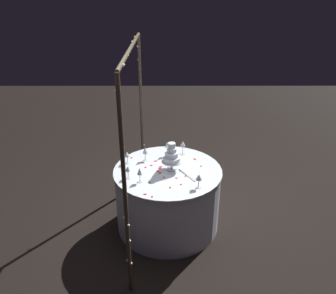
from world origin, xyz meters
name	(u,v)px	position (x,y,z in m)	size (l,w,h in m)	color
ground_plane	(168,224)	(0.00, 0.00, 0.00)	(12.00, 12.00, 0.00)	black
decorative_arch	(134,118)	(0.00, 0.34, 1.34)	(1.95, 0.06, 2.06)	#473D2D
main_table	(168,198)	(0.00, 0.00, 0.37)	(1.19, 1.19, 0.74)	silver
tiered_cake	(172,156)	(0.01, -0.04, 0.90)	(0.22, 0.22, 0.32)	silver
wine_glass_0	(199,178)	(-0.35, -0.31, 0.85)	(0.07, 0.07, 0.15)	silver
wine_glass_1	(183,144)	(0.38, -0.18, 0.87)	(0.06, 0.06, 0.17)	silver
wine_glass_2	(167,145)	(0.36, 0.01, 0.87)	(0.06, 0.06, 0.17)	silver
wine_glass_3	(128,169)	(-0.17, 0.41, 0.84)	(0.06, 0.06, 0.14)	silver
wine_glass_4	(127,155)	(0.16, 0.46, 0.85)	(0.07, 0.07, 0.14)	silver
wine_glass_5	(145,151)	(0.23, 0.26, 0.85)	(0.06, 0.06, 0.16)	silver
wine_glass_6	(140,172)	(-0.25, 0.28, 0.85)	(0.06, 0.06, 0.16)	silver
cake_knife	(187,174)	(-0.10, -0.20, 0.74)	(0.26, 0.17, 0.01)	silver
rose_petal_0	(181,184)	(-0.30, -0.13, 0.74)	(0.03, 0.02, 0.00)	red
rose_petal_1	(177,178)	(-0.18, -0.09, 0.74)	(0.03, 0.02, 0.00)	red
rose_petal_2	(160,173)	(-0.07, 0.08, 0.74)	(0.04, 0.03, 0.00)	red
rose_petal_3	(201,166)	(0.08, -0.37, 0.74)	(0.03, 0.02, 0.00)	red
rose_petal_4	(161,167)	(0.06, 0.08, 0.74)	(0.04, 0.03, 0.00)	red
rose_petal_5	(143,163)	(0.16, 0.28, 0.74)	(0.04, 0.03, 0.00)	red
rose_petal_6	(150,183)	(-0.27, 0.18, 0.74)	(0.03, 0.02, 0.00)	red
rose_petal_7	(156,161)	(0.20, 0.14, 0.74)	(0.04, 0.03, 0.00)	red
rose_petal_8	(132,158)	(0.28, 0.42, 0.74)	(0.03, 0.02, 0.00)	red
rose_petal_9	(186,177)	(-0.15, -0.19, 0.74)	(0.02, 0.02, 0.00)	red
rose_petal_10	(160,168)	(0.03, 0.09, 0.74)	(0.04, 0.03, 0.00)	red
rose_petal_11	(146,167)	(0.05, 0.25, 0.74)	(0.03, 0.02, 0.00)	red
rose_petal_12	(145,194)	(-0.48, 0.22, 0.74)	(0.03, 0.02, 0.00)	red
rose_petal_13	(152,197)	(-0.52, 0.15, 0.74)	(0.03, 0.02, 0.00)	red
rose_petal_14	(164,177)	(-0.16, 0.04, 0.74)	(0.03, 0.02, 0.00)	red
rose_petal_15	(186,175)	(-0.11, -0.19, 0.74)	(0.03, 0.02, 0.00)	red
rose_petal_16	(170,188)	(-0.36, -0.02, 0.74)	(0.03, 0.02, 0.00)	red
rose_petal_17	(158,171)	(-0.03, 0.10, 0.74)	(0.04, 0.03, 0.00)	red
rose_petal_18	(195,159)	(0.24, -0.31, 0.74)	(0.04, 0.03, 0.00)	red
rose_petal_19	(152,165)	(0.10, 0.18, 0.74)	(0.03, 0.02, 0.00)	red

